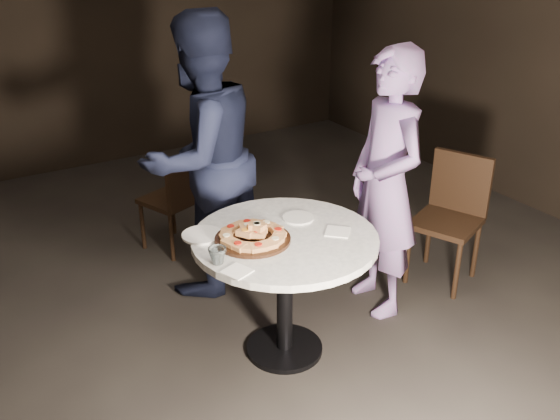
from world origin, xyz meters
The scene contains 13 objects.
floor centered at (0.00, 0.00, 0.00)m, with size 7.00×7.00×0.00m, color black.
table centered at (0.15, -0.07, 0.60)m, with size 1.23×1.23×0.74m.
serving_board centered at (-0.02, -0.02, 0.75)m, with size 0.40×0.40×0.02m, color black.
focaccia_pile centered at (-0.02, -0.03, 0.79)m, with size 0.36×0.35×0.09m.
plate_left centered at (-0.22, 0.16, 0.75)m, with size 0.21×0.21×0.01m, color white.
plate_right centered at (0.32, 0.07, 0.75)m, with size 0.18×0.18×0.01m, color white.
water_glass centered at (-0.28, -0.14, 0.78)m, with size 0.09×0.09×0.08m, color silver.
napkin_near centered at (-0.24, -0.26, 0.74)m, with size 0.12×0.12×0.01m, color white.
napkin_far centered at (0.41, -0.18, 0.74)m, with size 0.13×0.13×0.01m, color white.
chair_far centered at (0.13, 1.37, 0.45)m, with size 0.47×0.48×0.77m.
chair_right centered at (1.55, 0.08, 0.50)m, with size 0.54×0.53×0.86m.
diner_navy centered at (0.10, 0.84, 0.90)m, with size 0.87×0.68×1.80m, color black.
diner_teal centered at (0.92, 0.05, 0.82)m, with size 0.60×0.39×1.65m, color #8369A8.
Camera 1 is at (-1.39, -2.53, 2.25)m, focal length 40.00 mm.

